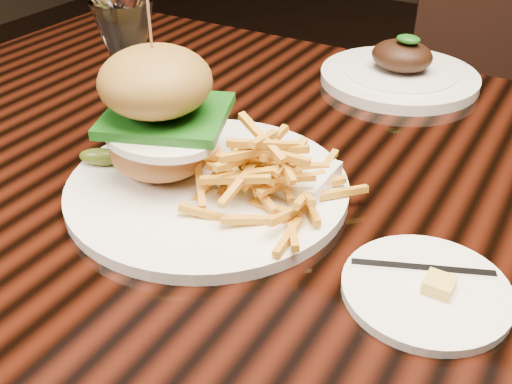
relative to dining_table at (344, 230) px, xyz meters
The scene contains 8 objects.
dining_table is the anchor object (origin of this frame).
burger_plate 0.23m from the dining_table, 142.95° to the right, with size 0.34×0.34×0.23m.
side_saucer 0.23m from the dining_table, 46.22° to the right, with size 0.16×0.16×0.02m.
ramekin 0.12m from the dining_table, 126.40° to the right, with size 0.08×0.08×0.04m, color white.
wine_glass 0.37m from the dining_table, 163.93° to the right, with size 0.08×0.08×0.21m.
water_tumbler 0.30m from the dining_table, behind, with size 0.06×0.06×0.09m, color white.
far_dish 0.36m from the dining_table, 98.95° to the left, with size 0.27×0.27×0.09m.
chair_far 0.90m from the dining_table, 86.54° to the left, with size 0.58×0.59×0.95m.
Camera 1 is at (0.22, -0.61, 1.15)m, focal length 42.00 mm.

